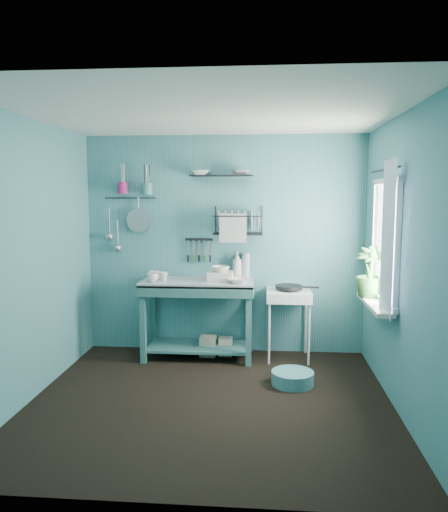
# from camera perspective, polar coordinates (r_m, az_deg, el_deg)

# --- Properties ---
(floor) EXTENTS (3.20, 3.20, 0.00)m
(floor) POSITION_cam_1_polar(r_m,az_deg,el_deg) (4.62, -1.56, -16.25)
(floor) COLOR black
(floor) RESTS_ON ground
(ceiling) EXTENTS (3.20, 3.20, 0.00)m
(ceiling) POSITION_cam_1_polar(r_m,az_deg,el_deg) (4.30, -1.68, 16.02)
(ceiling) COLOR silver
(ceiling) RESTS_ON ground
(wall_back) EXTENTS (3.20, 0.00, 3.20)m
(wall_back) POSITION_cam_1_polar(r_m,az_deg,el_deg) (5.77, 0.04, 1.28)
(wall_back) COLOR teal
(wall_back) RESTS_ON ground
(wall_front) EXTENTS (3.20, 0.00, 3.20)m
(wall_front) POSITION_cam_1_polar(r_m,az_deg,el_deg) (2.82, -5.02, -4.79)
(wall_front) COLOR teal
(wall_front) RESTS_ON ground
(wall_left) EXTENTS (0.00, 3.00, 3.00)m
(wall_left) POSITION_cam_1_polar(r_m,az_deg,el_deg) (4.74, -21.22, -0.45)
(wall_left) COLOR teal
(wall_left) RESTS_ON ground
(wall_right) EXTENTS (0.00, 3.00, 3.00)m
(wall_right) POSITION_cam_1_polar(r_m,az_deg,el_deg) (4.41, 19.54, -0.90)
(wall_right) COLOR teal
(wall_right) RESTS_ON ground
(work_counter) EXTENTS (1.28, 0.70, 0.88)m
(work_counter) POSITION_cam_1_polar(r_m,az_deg,el_deg) (5.66, -2.93, -7.17)
(work_counter) COLOR #306462
(work_counter) RESTS_ON floor
(mug_left) EXTENTS (0.12, 0.12, 0.10)m
(mug_left) POSITION_cam_1_polar(r_m,az_deg,el_deg) (5.49, -8.16, -2.45)
(mug_left) COLOR silver
(mug_left) RESTS_ON work_counter
(mug_mid) EXTENTS (0.14, 0.14, 0.09)m
(mug_mid) POSITION_cam_1_polar(r_m,az_deg,el_deg) (5.56, -6.93, -2.32)
(mug_mid) COLOR silver
(mug_mid) RESTS_ON work_counter
(mug_right) EXTENTS (0.17, 0.17, 0.10)m
(mug_right) POSITION_cam_1_polar(r_m,az_deg,el_deg) (5.65, -8.00, -2.18)
(mug_right) COLOR silver
(mug_right) RESTS_ON work_counter
(wash_tub) EXTENTS (0.28, 0.22, 0.10)m
(wash_tub) POSITION_cam_1_polar(r_m,az_deg,el_deg) (5.51, -0.41, -2.32)
(wash_tub) COLOR beige
(wash_tub) RESTS_ON work_counter
(tub_bowl) EXTENTS (0.20, 0.19, 0.06)m
(tub_bowl) POSITION_cam_1_polar(r_m,az_deg,el_deg) (5.50, -0.41, -1.50)
(tub_bowl) COLOR silver
(tub_bowl) RESTS_ON wash_tub
(soap_bottle) EXTENTS (0.11, 0.12, 0.30)m
(soap_bottle) POSITION_cam_1_polar(r_m,az_deg,el_deg) (5.70, 1.49, -1.00)
(soap_bottle) COLOR beige
(soap_bottle) RESTS_ON work_counter
(water_bottle) EXTENTS (0.09, 0.09, 0.28)m
(water_bottle) POSITION_cam_1_polar(r_m,az_deg,el_deg) (5.72, 2.51, -1.08)
(water_bottle) COLOR #A1AAB4
(water_bottle) RESTS_ON work_counter
(counter_bowl) EXTENTS (0.22, 0.22, 0.05)m
(counter_bowl) POSITION_cam_1_polar(r_m,az_deg,el_deg) (5.37, 1.59, -2.82)
(counter_bowl) COLOR silver
(counter_bowl) RESTS_ON work_counter
(hotplate_stand) EXTENTS (0.56, 0.56, 0.78)m
(hotplate_stand) POSITION_cam_1_polar(r_m,az_deg,el_deg) (5.66, 7.35, -7.77)
(hotplate_stand) COLOR white
(hotplate_stand) RESTS_ON floor
(frying_pan) EXTENTS (0.30, 0.30, 0.03)m
(frying_pan) POSITION_cam_1_polar(r_m,az_deg,el_deg) (5.56, 7.42, -3.53)
(frying_pan) COLOR black
(frying_pan) RESTS_ON hotplate_stand
(knife_strip) EXTENTS (0.32, 0.02, 0.03)m
(knife_strip) POSITION_cam_1_polar(r_m,az_deg,el_deg) (5.77, -2.87, 1.89)
(knife_strip) COLOR black
(knife_strip) RESTS_ON wall_back
(dish_rack) EXTENTS (0.57, 0.30, 0.32)m
(dish_rack) POSITION_cam_1_polar(r_m,az_deg,el_deg) (5.61, 1.63, 4.11)
(dish_rack) COLOR black
(dish_rack) RESTS_ON wall_back
(upper_shelf) EXTENTS (0.72, 0.29, 0.01)m
(upper_shelf) POSITION_cam_1_polar(r_m,az_deg,el_deg) (5.65, -0.29, 9.16)
(upper_shelf) COLOR black
(upper_shelf) RESTS_ON wall_back
(shelf_bowl_left) EXTENTS (0.22, 0.22, 0.05)m
(shelf_bowl_left) POSITION_cam_1_polar(r_m,az_deg,el_deg) (5.67, -2.70, 9.10)
(shelf_bowl_left) COLOR silver
(shelf_bowl_left) RESTS_ON upper_shelf
(shelf_bowl_right) EXTENTS (0.22, 0.22, 0.05)m
(shelf_bowl_right) POSITION_cam_1_polar(r_m,az_deg,el_deg) (5.63, 1.93, 9.20)
(shelf_bowl_right) COLOR silver
(shelf_bowl_right) RESTS_ON upper_shelf
(utensil_cup_magenta) EXTENTS (0.11, 0.11, 0.13)m
(utensil_cup_magenta) POSITION_cam_1_polar(r_m,az_deg,el_deg) (5.88, -11.53, 7.64)
(utensil_cup_magenta) COLOR #A21D60
(utensil_cup_magenta) RESTS_ON wall_back
(utensil_cup_teal) EXTENTS (0.11, 0.11, 0.13)m
(utensil_cup_teal) POSITION_cam_1_polar(r_m,az_deg,el_deg) (5.80, -8.73, 7.58)
(utensil_cup_teal) COLOR teal
(utensil_cup_teal) RESTS_ON wall_back
(colander) EXTENTS (0.28, 0.03, 0.28)m
(colander) POSITION_cam_1_polar(r_m,az_deg,el_deg) (5.87, -9.74, 4.05)
(colander) COLOR #A2A4A9
(colander) RESTS_ON wall_back
(ladle_outer) EXTENTS (0.01, 0.01, 0.30)m
(ladle_outer) POSITION_cam_1_polar(r_m,az_deg,el_deg) (5.97, -12.97, 3.84)
(ladle_outer) COLOR #A2A4A9
(ladle_outer) RESTS_ON wall_back
(ladle_inner) EXTENTS (0.01, 0.01, 0.30)m
(ladle_inner) POSITION_cam_1_polar(r_m,az_deg,el_deg) (5.95, -12.06, 2.57)
(ladle_inner) COLOR #A2A4A9
(ladle_inner) RESTS_ON wall_back
(hook_rail) EXTENTS (0.60, 0.01, 0.01)m
(hook_rail) POSITION_cam_1_polar(r_m,az_deg,el_deg) (5.90, -10.67, 6.53)
(hook_rail) COLOR black
(hook_rail) RESTS_ON wall_back
(window_glass) EXTENTS (0.00, 1.10, 1.10)m
(window_glass) POSITION_cam_1_polar(r_m,az_deg,el_deg) (4.82, 18.09, 1.60)
(window_glass) COLOR white
(window_glass) RESTS_ON wall_right
(windowsill) EXTENTS (0.16, 0.95, 0.04)m
(windowsill) POSITION_cam_1_polar(r_m,az_deg,el_deg) (4.89, 16.85, -5.29)
(windowsill) COLOR white
(windowsill) RESTS_ON wall_right
(curtain) EXTENTS (0.00, 1.35, 1.35)m
(curtain) POSITION_cam_1_polar(r_m,az_deg,el_deg) (4.51, 18.18, 1.88)
(curtain) COLOR white
(curtain) RESTS_ON wall_right
(curtain_rod) EXTENTS (0.02, 1.05, 0.02)m
(curtain_rod) POSITION_cam_1_polar(r_m,az_deg,el_deg) (4.80, 17.86, 9.36)
(curtain_rod) COLOR black
(curtain_rod) RESTS_ON wall_right
(potted_plant) EXTENTS (0.33, 0.33, 0.49)m
(potted_plant) POSITION_cam_1_polar(r_m,az_deg,el_deg) (5.07, 16.31, -1.78)
(potted_plant) COLOR #2E692A
(potted_plant) RESTS_ON windowsill
(storage_tin_large) EXTENTS (0.18, 0.18, 0.22)m
(storage_tin_large) POSITION_cam_1_polar(r_m,az_deg,el_deg) (5.78, -1.84, -10.26)
(storage_tin_large) COLOR tan
(storage_tin_large) RESTS_ON floor
(storage_tin_small) EXTENTS (0.15, 0.15, 0.20)m
(storage_tin_small) POSITION_cam_1_polar(r_m,az_deg,el_deg) (5.80, 0.19, -10.32)
(storage_tin_small) COLOR tan
(storage_tin_small) RESTS_ON floor
(floor_basin) EXTENTS (0.41, 0.41, 0.13)m
(floor_basin) POSITION_cam_1_polar(r_m,az_deg,el_deg) (5.01, 7.84, -13.65)
(floor_basin) COLOR teal
(floor_basin) RESTS_ON floor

